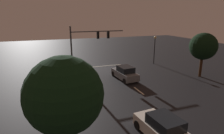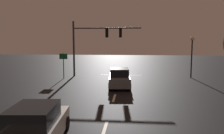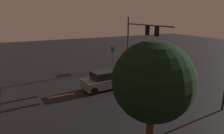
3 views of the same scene
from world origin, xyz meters
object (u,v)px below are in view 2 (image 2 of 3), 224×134
Objects in this scene: traffic_signal_assembly at (95,39)px; street_lamp_left_kerb at (192,49)px; car_approaching at (119,78)px; car_distant at (35,127)px; route_sign at (63,60)px.

street_lamp_left_kerb is (-10.91, 0.21, -1.13)m from traffic_signal_assembly.
car_distant is (2.62, 11.95, 0.00)m from car_approaching.
route_sign reaches higher than car_approaching.
street_lamp_left_kerb reaches higher than car_distant.
car_distant is 20.64m from street_lamp_left_kerb.
traffic_signal_assembly is 1.78× the size of car_approaching.
traffic_signal_assembly reaches higher than street_lamp_left_kerb.
traffic_signal_assembly is 18.23m from car_distant.
traffic_signal_assembly is 10.97m from street_lamp_left_kerb.
route_sign is (6.39, -4.03, 1.22)m from car_approaching.
car_approaching is 0.97× the size of street_lamp_left_kerb.
route_sign is at bearing -76.71° from car_distant.
traffic_signal_assembly reaches higher than car_approaching.
traffic_signal_assembly is 2.84× the size of route_sign.
car_approaching is at bearing -102.35° from car_distant.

